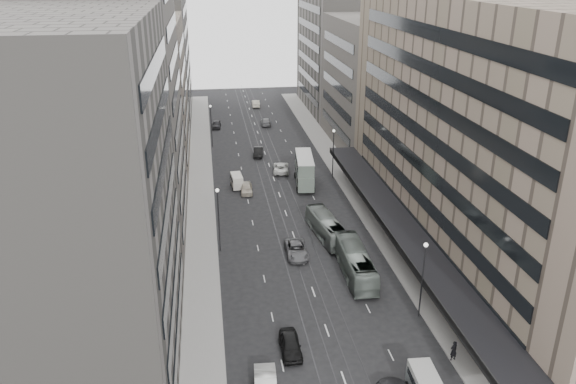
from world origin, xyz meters
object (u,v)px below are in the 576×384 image
panel_van (237,181)px  sedan_2 (296,250)px  bus_near (355,262)px  pedestrian (454,351)px  double_decker (304,170)px  sedan_0 (290,345)px  bus_far (326,227)px

panel_van → sedan_2: panel_van is taller
bus_near → panel_van: bus_near is taller
sedan_2 → pedestrian: pedestrian is taller
double_decker → panel_van: 10.89m
bus_near → double_decker: 28.50m
sedan_0 → double_decker: bearing=78.9°
double_decker → sedan_0: size_ratio=2.00×
bus_far → panel_van: 21.73m
bus_near → panel_van: 31.12m
bus_far → pedestrian: bearing=95.8°
panel_van → bus_far: bearing=-66.2°
bus_near → double_decker: bearing=-86.7°
sedan_2 → pedestrian: 24.04m
bus_far → pedestrian: (6.09, -25.78, -0.33)m
bus_far → double_decker: double_decker is taller
double_decker → sedan_0: double_decker is taller
bus_far → double_decker: size_ratio=1.14×
sedan_0 → pedestrian: 14.62m
bus_near → pedestrian: (4.84, -16.00, -0.47)m
bus_near → double_decker: (-0.88, 28.47, 1.06)m
double_decker → sedan_2: size_ratio=1.69×
bus_far → sedan_0: bearing=62.5°
pedestrian → bus_near: bearing=-88.1°
bus_near → sedan_0: 15.72m
sedan_0 → bus_far: bearing=70.6°
sedan_0 → pedestrian: pedestrian is taller
double_decker → sedan_2: bearing=-96.1°
bus_near → panel_van: (-11.67, 28.84, -0.37)m
double_decker → pedestrian: bearing=-76.5°
bus_far → panel_van: bus_far is taller
panel_van → pedestrian: bearing=-74.6°
bus_far → pedestrian: size_ratio=5.34×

